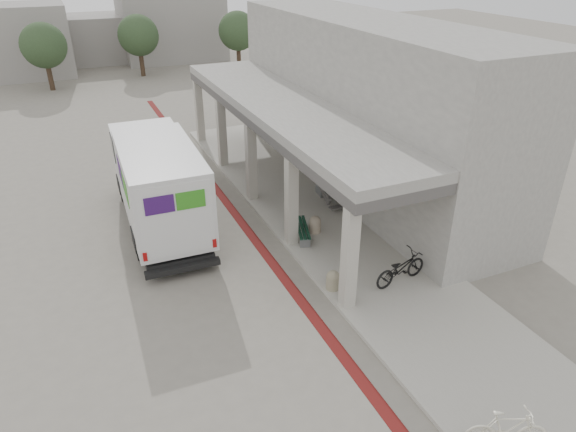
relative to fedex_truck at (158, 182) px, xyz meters
name	(u,v)px	position (x,y,z in m)	size (l,w,h in m)	color
ground	(241,264)	(1.82, -3.82, -1.82)	(120.00, 120.00, 0.00)	slate
bike_lane_stripe	(248,231)	(2.82, -1.82, -1.82)	(0.35, 40.00, 0.01)	#571311
sidewalk	(344,238)	(5.82, -3.82, -1.76)	(4.40, 28.00, 0.12)	#A29E91
transit_building	(354,108)	(8.65, 0.68, 1.58)	(7.60, 17.00, 7.00)	gray
distant_backdrop	(70,35)	(-1.02, 32.06, 0.88)	(28.00, 10.00, 6.50)	gray
tree_left	(44,46)	(-3.18, 24.18, 1.36)	(3.20, 3.20, 4.80)	#38281C
tree_mid	(138,35)	(3.82, 26.18, 1.36)	(3.20, 3.20, 4.80)	#38281C
tree_right	(238,31)	(11.82, 25.18, 1.36)	(3.20, 3.20, 4.80)	#38281C
fedex_truck	(158,182)	(0.00, 0.00, 0.00)	(2.76, 8.10, 3.42)	black
bench	(302,230)	(4.42, -3.19, -1.41)	(0.89, 1.79, 0.41)	slate
bollard_near	(333,280)	(3.92, -6.45, -1.39)	(0.42, 0.42, 0.63)	gray
bollard_far	(315,224)	(5.01, -3.04, -1.38)	(0.43, 0.43, 0.65)	gray
utility_cabinet	(324,182)	(6.82, -0.27, -1.13)	(0.51, 0.68, 1.14)	slate
bicycle_black	(401,268)	(6.01, -7.00, -1.19)	(0.68, 1.95, 1.03)	black
bicycle_cream	(507,430)	(4.50, -12.95, -1.17)	(0.50, 1.76, 1.06)	beige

